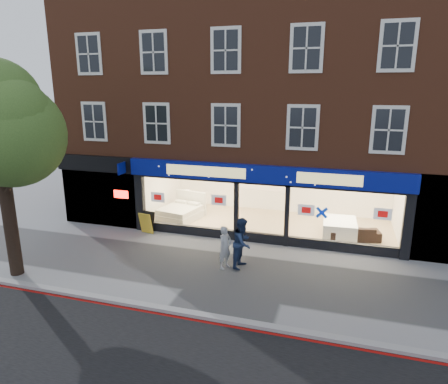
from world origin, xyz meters
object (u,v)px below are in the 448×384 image
at_px(mattress_stack, 339,228).
at_px(pedestrian_grey, 225,247).
at_px(a_board, 147,223).
at_px(display_bed, 181,212).
at_px(pedestrian_blue, 242,243).
at_px(sofa, 354,233).

height_order(mattress_stack, pedestrian_grey, pedestrian_grey).
distance_m(mattress_stack, a_board, 8.35).
xyz_separation_m(display_bed, pedestrian_grey, (3.55, -4.44, 0.36)).
relative_size(display_bed, a_board, 2.41).
bearing_deg(a_board, pedestrian_grey, -18.99).
bearing_deg(pedestrian_blue, pedestrian_grey, 125.64).
xyz_separation_m(display_bed, mattress_stack, (7.37, -0.21, 0.02)).
distance_m(sofa, a_board, 8.88).
xyz_separation_m(sofa, a_board, (-8.73, -1.58, 0.08)).
relative_size(display_bed, sofa, 1.13).
xyz_separation_m(mattress_stack, pedestrian_grey, (-3.82, -4.24, 0.34)).
xyz_separation_m(mattress_stack, pedestrian_blue, (-3.26, -3.96, 0.48)).
bearing_deg(pedestrian_grey, sofa, -22.35).
bearing_deg(sofa, pedestrian_blue, 30.64).
relative_size(display_bed, pedestrian_grey, 1.48).
distance_m(sofa, pedestrian_blue, 5.35).
height_order(display_bed, sofa, display_bed).
relative_size(sofa, pedestrian_grey, 1.31).
relative_size(mattress_stack, pedestrian_blue, 0.98).
relative_size(mattress_stack, a_board, 1.87).
bearing_deg(a_board, sofa, 19.97).
bearing_deg(sofa, mattress_stack, -39.09).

